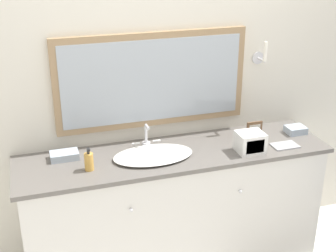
{
  "coord_description": "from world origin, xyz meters",
  "views": [
    {
      "loc": [
        -0.9,
        -2.41,
        2.3
      ],
      "look_at": [
        -0.05,
        0.29,
        1.09
      ],
      "focal_mm": 50.0,
      "sensor_mm": 36.0,
      "label": 1
    }
  ],
  "objects_px": {
    "appliance_box": "(250,142)",
    "picture_frame": "(254,131)",
    "sink_basin": "(153,154)",
    "soap_bottle": "(89,161)"
  },
  "relations": [
    {
      "from": "appliance_box",
      "to": "picture_frame",
      "type": "height_order",
      "value": "picture_frame"
    },
    {
      "from": "soap_bottle",
      "to": "picture_frame",
      "type": "relative_size",
      "value": 1.09
    },
    {
      "from": "picture_frame",
      "to": "appliance_box",
      "type": "bearing_deg",
      "value": -125.03
    },
    {
      "from": "appliance_box",
      "to": "sink_basin",
      "type": "bearing_deg",
      "value": 169.66
    },
    {
      "from": "sink_basin",
      "to": "picture_frame",
      "type": "xyz_separation_m",
      "value": [
        0.76,
        0.04,
        0.05
      ]
    },
    {
      "from": "sink_basin",
      "to": "soap_bottle",
      "type": "xyz_separation_m",
      "value": [
        -0.43,
        -0.05,
        0.04
      ]
    },
    {
      "from": "appliance_box",
      "to": "soap_bottle",
      "type": "bearing_deg",
      "value": 176.58
    },
    {
      "from": "sink_basin",
      "to": "appliance_box",
      "type": "xyz_separation_m",
      "value": [
        0.65,
        -0.12,
        0.05
      ]
    },
    {
      "from": "picture_frame",
      "to": "sink_basin",
      "type": "bearing_deg",
      "value": -177.2
    },
    {
      "from": "sink_basin",
      "to": "picture_frame",
      "type": "relative_size",
      "value": 3.77
    }
  ]
}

